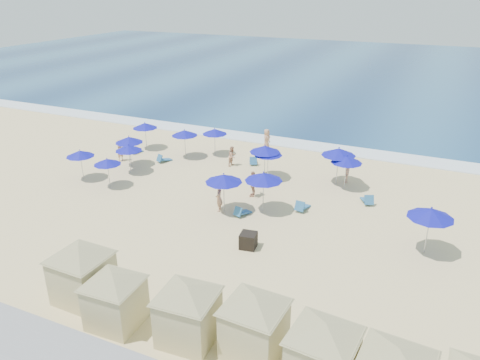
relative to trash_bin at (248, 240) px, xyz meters
name	(u,v)px	position (x,y,z in m)	size (l,w,h in m)	color
ground	(231,223)	(-2.07, 2.12, -0.42)	(160.00, 160.00, 0.00)	beige
ocean	(381,72)	(-2.07, 57.12, -0.39)	(160.00, 80.00, 0.06)	navy
surf_line	(307,145)	(-2.07, 17.62, -0.38)	(160.00, 2.50, 0.08)	white
trash_bin	(248,240)	(0.00, 0.00, 0.00)	(0.85, 0.85, 0.85)	black
cabana_0	(81,266)	(-4.89, -7.06, 1.28)	(4.73, 4.73, 2.97)	#CDC08C
cabana_1	(114,292)	(-2.55, -7.78, 1.13)	(4.31, 4.31, 2.71)	#CDC08C
cabana_2	(188,305)	(0.65, -7.36, 1.20)	(4.51, 4.51, 2.83)	#CDC08C
cabana_3	(255,317)	(3.27, -6.92, 1.21)	(4.55, 4.55, 2.86)	#CDC08C
cabana_4	(324,346)	(6.03, -7.39, 1.25)	(4.64, 4.64, 2.92)	#CDC08C
umbrella_0	(129,140)	(-13.16, 7.43, 1.66)	(2.11, 2.11, 2.40)	#A5A8AD
umbrella_1	(80,153)	(-14.63, 3.73, 1.54)	(1.98, 1.98, 2.26)	#A5A8AD
umbrella_2	(185,133)	(-10.24, 10.74, 1.65)	(2.10, 2.10, 2.39)	#A5A8AD
umbrella_3	(107,162)	(-12.02, 3.45, 1.42)	(1.87, 1.87, 2.13)	#A5A8AD
umbrella_4	(215,131)	(-8.34, 12.29, 1.57)	(2.02, 2.02, 2.30)	#A5A8AD
umbrella_5	(268,152)	(-2.55, 9.33, 1.60)	(2.05, 2.05, 2.34)	#A5A8AD
umbrella_6	(224,178)	(-3.05, 3.26, 1.82)	(2.27, 2.27, 2.59)	#A5A8AD
umbrella_7	(265,149)	(-2.83, 9.43, 1.77)	(2.22, 2.22, 2.53)	#A5A8AD
umbrella_8	(264,177)	(-0.91, 4.36, 1.87)	(2.33, 2.33, 2.65)	#A5A8AD
umbrella_9	(339,152)	(2.19, 10.51, 1.94)	(2.39, 2.39, 2.73)	#A5A8AD
umbrella_10	(347,160)	(2.89, 9.94, 1.68)	(2.13, 2.13, 2.42)	#A5A8AD
umbrella_11	(431,213)	(8.63, 3.33, 1.91)	(2.37, 2.37, 2.69)	#A5A8AD
umbrella_12	(129,148)	(-12.27, 6.17, 1.52)	(1.97, 1.97, 2.24)	#A5A8AD
umbrella_13	(145,125)	(-14.37, 11.22, 1.62)	(2.07, 2.07, 2.36)	#A5A8AD
beach_chair_0	(135,151)	(-14.56, 9.88, -0.20)	(0.74, 1.23, 0.63)	#276192
beach_chair_1	(163,159)	(-11.32, 9.10, -0.19)	(0.99, 1.34, 0.68)	#276192
beach_chair_2	(253,161)	(-4.63, 11.59, -0.18)	(1.05, 1.42, 0.71)	#276192
beach_chair_3	(241,212)	(-1.88, 3.25, -0.19)	(0.87, 1.31, 0.66)	#276192
beach_chair_4	(302,206)	(1.26, 5.47, -0.17)	(0.73, 1.39, 0.73)	#276192
beach_chair_5	(367,200)	(4.80, 8.13, -0.17)	(1.09, 1.46, 0.73)	#276192
beachgoer_0	(120,150)	(-14.51, 7.95, 0.46)	(0.64, 0.42, 1.76)	tan
beachgoer_1	(232,156)	(-5.99, 10.65, 0.36)	(0.76, 0.59, 1.56)	tan
beachgoer_2	(253,184)	(-2.33, 6.13, 0.46)	(1.04, 0.43, 1.77)	tan
beachgoer_3	(346,171)	(2.75, 11.01, 0.41)	(1.08, 0.62, 1.66)	tan
beachgoer_4	(267,140)	(-4.92, 15.12, 0.50)	(0.90, 0.58, 1.84)	tan
beachgoer_5	(219,198)	(-3.40, 3.27, 0.44)	(0.63, 0.41, 1.73)	tan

